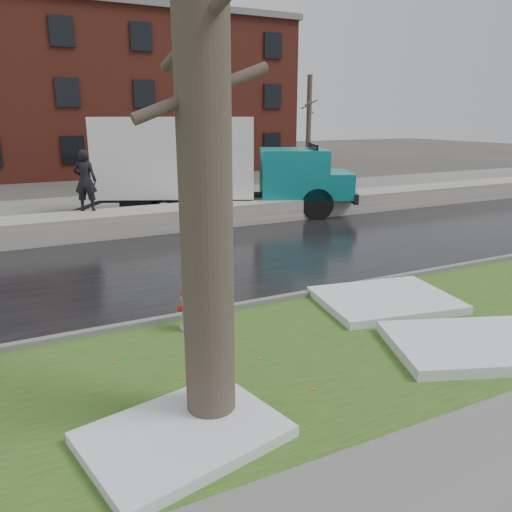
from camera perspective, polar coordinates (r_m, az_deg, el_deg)
name	(u,v)px	position (r m, az deg, el deg)	size (l,w,h in m)	color
ground	(266,328)	(9.13, 1.17, -8.18)	(120.00, 120.00, 0.00)	#47423D
verge	(302,355)	(8.15, 5.33, -11.21)	(60.00, 4.50, 0.04)	#254818
road	(186,264)	(13.04, -8.05, -0.86)	(60.00, 7.00, 0.03)	black
parking_lot	(118,210)	(21.08, -15.52, 5.07)	(60.00, 9.00, 0.03)	slate
curb	(243,306)	(9.93, -1.52, -5.72)	(60.00, 0.15, 0.14)	slate
snowbank	(144,221)	(16.88, -12.69, 3.96)	(60.00, 1.60, 0.75)	#A29C94
brick_building	(91,97)	(37.87, -18.37, 16.91)	(26.00, 12.00, 10.00)	maroon
bg_tree_right	(309,121)	(37.16, 6.05, 15.05)	(1.40, 1.62, 6.50)	brown
fire_hydrant	(188,307)	(8.87, -7.75, -5.80)	(0.40, 0.37, 0.80)	#AFB1B8
tree	(203,100)	(5.56, -6.08, 17.30)	(1.58, 1.88, 7.59)	brown
box_truck	(208,164)	(19.27, -5.54, 10.41)	(10.77, 6.21, 3.68)	black
worker	(85,180)	(16.96, -18.94, 8.17)	(0.71, 0.47, 1.94)	black
snow_patch_near	(385,300)	(10.44, 14.57, -4.87)	(2.60, 2.00, 0.16)	silver
snow_patch_far	(183,435)	(6.25, -8.29, -19.55)	(2.20, 1.60, 0.14)	silver
snow_patch_side	(479,345)	(8.95, 24.11, -9.24)	(2.80, 1.80, 0.18)	silver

